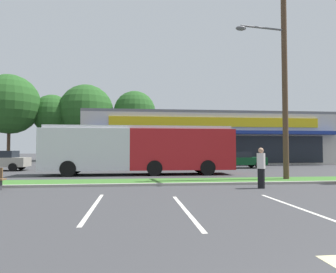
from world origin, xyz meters
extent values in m
cube|color=#386B28|center=(0.00, 14.00, 0.06)|extent=(56.00, 2.20, 0.12)
cube|color=#99968C|center=(0.00, 12.78, 0.06)|extent=(56.00, 0.24, 0.12)
cube|color=silver|center=(-4.38, 7.81, 0.00)|extent=(0.12, 4.80, 0.01)
cube|color=silver|center=(-1.74, 7.03, 0.00)|extent=(0.12, 4.80, 0.01)
cube|color=silver|center=(1.60, 7.06, 0.00)|extent=(0.12, 4.80, 0.01)
cube|color=#BCB7AD|center=(5.62, 35.41, 2.81)|extent=(28.61, 10.63, 5.63)
cube|color=black|center=(5.62, 30.06, 1.69)|extent=(24.03, 0.08, 2.93)
cube|color=navy|center=(5.62, 29.40, 3.49)|extent=(26.89, 1.40, 0.35)
cube|color=gold|center=(5.62, 30.02, 4.61)|extent=(22.89, 0.16, 1.01)
cube|color=slate|center=(5.62, 35.41, 5.78)|extent=(28.61, 10.63, 0.30)
cylinder|color=#473323|center=(-20.75, 43.18, 2.46)|extent=(0.44, 0.44, 4.91)
sphere|color=#23511E|center=(-20.75, 43.18, 8.06)|extent=(8.39, 8.39, 8.39)
cylinder|color=#473323|center=(-15.46, 45.40, 2.39)|extent=(0.44, 0.44, 4.79)
sphere|color=#23511E|center=(-15.46, 45.40, 6.97)|extent=(5.83, 5.83, 5.83)
cylinder|color=#473323|center=(-10.51, 45.54, 2.20)|extent=(0.44, 0.44, 4.40)
sphere|color=#23511E|center=(-10.51, 45.54, 7.46)|extent=(8.17, 8.17, 8.17)
cylinder|color=#473323|center=(-3.16, 45.36, 2.53)|extent=(0.44, 0.44, 5.06)
sphere|color=#23511E|center=(-3.16, 45.36, 7.48)|extent=(6.43, 6.43, 6.43)
cylinder|color=#4C3826|center=(4.96, 14.08, 5.73)|extent=(0.30, 0.30, 11.46)
cylinder|color=#59595B|center=(3.68, 13.90, 8.25)|extent=(2.59, 0.45, 0.10)
ellipsoid|color=#59595B|center=(2.39, 13.73, 8.10)|extent=(0.56, 0.32, 0.24)
cube|color=#AD191E|center=(0.00, 19.11, 1.70)|extent=(6.96, 2.57, 2.70)
cube|color=silver|center=(-6.32, 19.09, 1.70)|extent=(5.69, 2.57, 2.70)
cube|color=silver|center=(-2.85, 19.10, 3.15)|extent=(12.14, 2.33, 0.20)
cube|color=black|center=(-2.85, 20.40, 2.19)|extent=(11.62, 0.09, 1.19)
cube|color=black|center=(-9.19, 19.08, 2.02)|extent=(0.07, 2.17, 1.51)
cylinder|color=black|center=(-7.27, 17.91, 0.50)|extent=(1.00, 0.30, 1.00)
cylinder|color=black|center=(-7.27, 20.26, 0.50)|extent=(1.00, 0.30, 1.00)
cylinder|color=black|center=(-1.90, 17.93, 0.50)|extent=(1.00, 0.30, 1.00)
cylinder|color=black|center=(-1.90, 20.28, 0.50)|extent=(1.00, 0.30, 1.00)
cylinder|color=black|center=(1.58, 17.94, 0.50)|extent=(1.00, 0.30, 1.00)
cylinder|color=black|center=(1.57, 20.29, 0.50)|extent=(1.00, 0.30, 1.00)
cube|color=#0C3F1E|center=(6.43, 25.17, 0.65)|extent=(4.34, 1.88, 0.66)
cube|color=black|center=(6.21, 25.17, 1.21)|extent=(1.95, 1.66, 0.47)
cylinder|color=black|center=(7.77, 26.07, 0.32)|extent=(0.64, 0.22, 0.64)
cylinder|color=black|center=(7.77, 24.28, 0.32)|extent=(0.64, 0.22, 0.64)
cylinder|color=black|center=(5.08, 26.07, 0.32)|extent=(0.64, 0.22, 0.64)
cylinder|color=black|center=(5.08, 24.28, 0.32)|extent=(0.64, 0.22, 0.64)
cube|color=#9E998C|center=(-13.78, 24.02, 0.68)|extent=(4.11, 1.88, 0.73)
cube|color=black|center=(-13.57, 24.02, 1.32)|extent=(1.85, 1.65, 0.54)
cylinder|color=black|center=(-12.51, 23.13, 0.32)|extent=(0.64, 0.22, 0.64)
cylinder|color=black|center=(-12.51, 24.91, 0.32)|extent=(0.64, 0.22, 0.64)
cylinder|color=black|center=(2.37, 11.35, 0.43)|extent=(0.31, 0.31, 0.86)
cylinder|color=silver|center=(2.37, 11.35, 1.20)|extent=(0.36, 0.36, 0.68)
sphere|color=tan|center=(2.37, 11.35, 1.66)|extent=(0.24, 0.24, 0.24)
camera|label=1|loc=(-3.18, -1.47, 1.72)|focal=32.36mm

